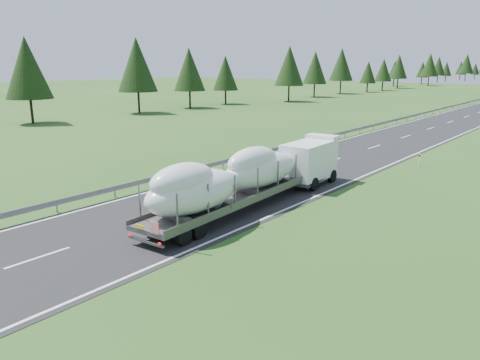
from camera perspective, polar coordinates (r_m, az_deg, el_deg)
The scene contains 4 objects.
ground at distance 22.65m, azimuth -23.36°, elevation -8.73°, with size 400.00×400.00×0.00m, color #254818.
guardrail at distance 112.15m, azimuth 26.66°, elevation 8.63°, with size 0.10×400.00×0.76m.
tree_line_left at distance 166.63m, azimuth 17.60°, elevation 13.03°, with size 15.05×352.31×12.64m.
boat_truck at distance 27.34m, azimuth 1.06°, elevation 0.63°, with size 3.22×17.75×3.60m.
Camera 1 is at (18.90, -9.30, 8.32)m, focal length 35.00 mm.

